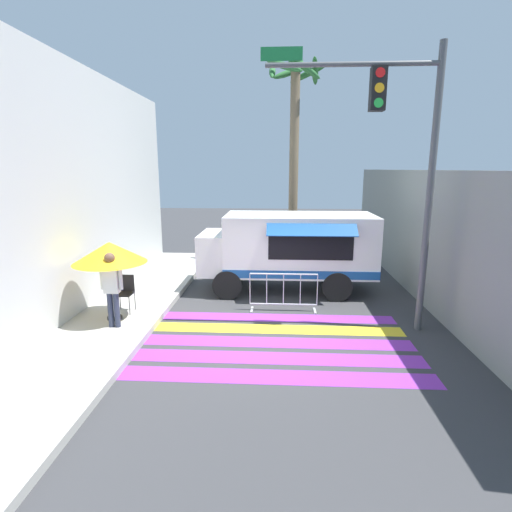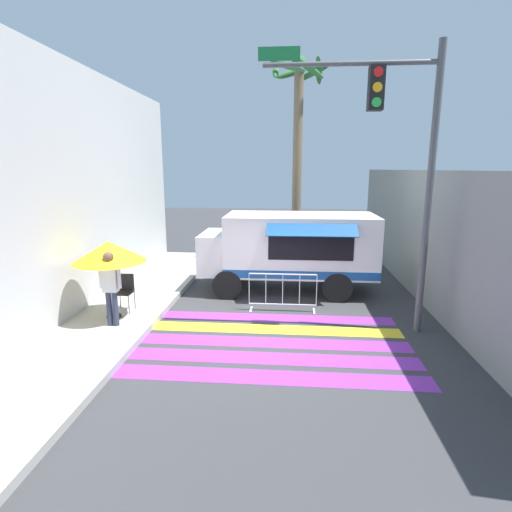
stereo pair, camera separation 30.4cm
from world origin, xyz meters
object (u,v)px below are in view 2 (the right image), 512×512
folding_chair (125,289)px  palm_tree (298,127)px  barricade_front (283,293)px  food_truck (287,246)px  vendor_person (110,284)px  traffic_signal_pole (400,144)px  patio_umbrella (109,252)px

folding_chair → palm_tree: palm_tree is taller
folding_chair → barricade_front: (4.11, 0.66, -0.22)m
food_truck → palm_tree: 5.54m
folding_chair → vendor_person: vendor_person is taller
traffic_signal_pole → folding_chair: size_ratio=6.76×
food_truck → vendor_person: (-4.07, -3.64, -0.26)m
traffic_signal_pole → barricade_front: (-2.53, 1.10, -3.80)m
traffic_signal_pole → vendor_person: 7.26m
vendor_person → palm_tree: (4.40, 7.53, 4.18)m
vendor_person → barricade_front: size_ratio=0.97×
vendor_person → traffic_signal_pole: bearing=7.4°
patio_umbrella → food_truck: bearing=36.3°
food_truck → palm_tree: size_ratio=0.68×
food_truck → palm_tree: (0.33, 3.89, 3.92)m
traffic_signal_pole → folding_chair: 7.56m
folding_chair → barricade_front: bearing=-1.0°
barricade_front → vendor_person: bearing=-156.5°
folding_chair → barricade_front: size_ratio=0.52×
barricade_front → food_truck: bearing=87.5°
food_truck → patio_umbrella: food_truck is taller
folding_chair → palm_tree: 9.14m
traffic_signal_pole → patio_umbrella: 7.17m
food_truck → barricade_front: food_truck is taller
food_truck → folding_chair: food_truck is taller
patio_umbrella → vendor_person: size_ratio=1.09×
barricade_front → patio_umbrella: bearing=-163.6°
palm_tree → barricade_front: bearing=-94.1°
folding_chair → vendor_person: 1.17m
food_truck → folding_chair: (-4.20, -2.56, -0.71)m
traffic_signal_pole → vendor_person: traffic_signal_pole is taller
patio_umbrella → barricade_front: (4.19, 1.23, -1.32)m
folding_chair → barricade_front: 4.17m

